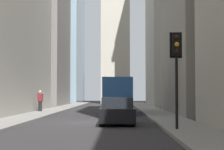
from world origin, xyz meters
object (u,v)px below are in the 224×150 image
object	(u,v)px
traffic_light_foreground	(176,57)
pedestrian	(40,100)
delivery_truck	(118,96)
sedan_black	(117,112)

from	to	relation	value
traffic_light_foreground	pedestrian	bearing A→B (deg)	28.72
pedestrian	delivery_truck	bearing A→B (deg)	-100.10
delivery_truck	pedestrian	xyz separation A→B (m)	(1.16, 6.50, -0.38)
sedan_black	pedestrian	distance (m)	13.80
delivery_truck	pedestrian	world-z (taller)	delivery_truck
delivery_truck	pedestrian	distance (m)	6.62
delivery_truck	sedan_black	distance (m)	11.03
traffic_light_foreground	pedestrian	world-z (taller)	traffic_light_foreground
delivery_truck	sedan_black	world-z (taller)	delivery_truck
sedan_black	traffic_light_foreground	world-z (taller)	traffic_light_foreground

